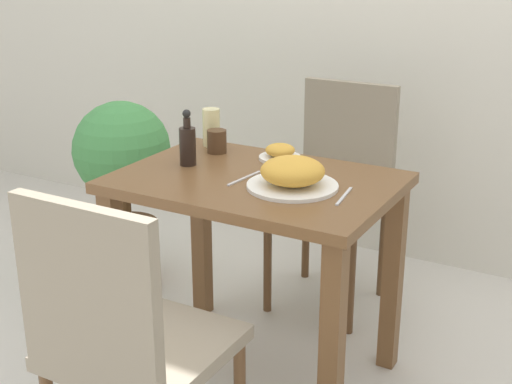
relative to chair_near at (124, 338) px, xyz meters
name	(u,v)px	position (x,y,z in m)	size (l,w,h in m)	color
ground_plane	(256,369)	(-0.03, 0.72, -0.52)	(16.00, 16.00, 0.00)	beige
dining_table	(256,217)	(-0.03, 0.72, 0.07)	(0.89, 0.62, 0.72)	brown
chair_near	(124,338)	(0.00, 0.00, 0.00)	(0.42, 0.42, 0.91)	gray
chair_far	(337,182)	(-0.02, 1.38, 0.00)	(0.42, 0.42, 0.91)	gray
food_plate	(293,174)	(0.12, 0.69, 0.25)	(0.29, 0.29, 0.10)	white
side_plate	(280,153)	(-0.05, 0.93, 0.23)	(0.15, 0.15, 0.06)	white
drink_cup	(217,141)	(-0.29, 0.90, 0.25)	(0.07, 0.07, 0.08)	#4C331E
juice_glass	(211,127)	(-0.35, 0.97, 0.28)	(0.06, 0.06, 0.14)	beige
sauce_bottle	(188,144)	(-0.30, 0.73, 0.28)	(0.06, 0.06, 0.19)	black
fork_utensil	(244,178)	(-0.05, 0.69, 0.21)	(0.03, 0.17, 0.00)	silver
spoon_utensil	(344,196)	(0.29, 0.69, 0.21)	(0.03, 0.16, 0.00)	silver
potted_plant_left	(123,175)	(-0.86, 1.04, -0.01)	(0.41, 0.41, 0.82)	#51331E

